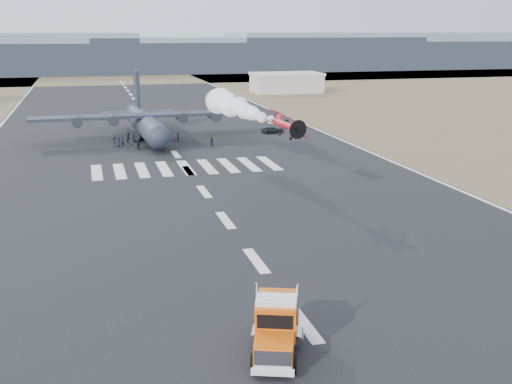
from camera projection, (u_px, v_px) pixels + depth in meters
name	position (u px, v px, depth m)	size (l,w,h in m)	color
ground	(303.00, 323.00, 41.78)	(500.00, 500.00, 0.00)	black
scrub_far	(117.00, 77.00, 257.25)	(500.00, 80.00, 0.00)	brown
runway_markings	(176.00, 154.00, 97.99)	(60.00, 260.00, 0.01)	silver
ridge_seg_d	(113.00, 57.00, 283.75)	(150.00, 50.00, 13.00)	slate
ridge_seg_e	(255.00, 53.00, 299.62)	(150.00, 50.00, 15.00)	slate
ridge_seg_f	(382.00, 50.00, 315.49)	(150.00, 50.00, 17.00)	slate
ridge_seg_g	(497.00, 53.00, 332.10)	(150.00, 50.00, 13.00)	slate
hangar_right	(286.00, 82.00, 192.97)	(20.50, 12.50, 5.90)	#ABA598
semi_truck	(276.00, 325.00, 37.80)	(4.54, 7.72, 3.41)	black
aerobatic_biplane	(287.00, 125.00, 68.37)	(5.31, 5.18, 3.55)	#AB0B31
smoke_trail	(227.00, 104.00, 86.61)	(4.50, 24.16, 3.60)	white
transport_aircraft	(146.00, 122.00, 111.18)	(38.92, 32.05, 11.25)	#222734
support_vehicle	(273.00, 130.00, 118.04)	(1.95, 4.22, 1.17)	black
crew_a	(123.00, 142.00, 103.93)	(0.62, 0.51, 1.70)	black
crew_b	(211.00, 142.00, 104.19)	(0.77, 0.48, 1.59)	black
crew_c	(114.00, 142.00, 104.21)	(1.10, 0.51, 1.70)	black
crew_d	(178.00, 137.00, 108.55)	(0.94, 0.48, 1.61)	black
crew_e	(118.00, 142.00, 103.97)	(0.79, 0.49, 1.62)	black
crew_f	(138.00, 144.00, 101.97)	(1.64, 0.53, 1.76)	black
crew_g	(158.00, 141.00, 104.47)	(0.66, 0.54, 1.80)	black
crew_h	(129.00, 138.00, 107.51)	(0.87, 0.54, 1.78)	black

